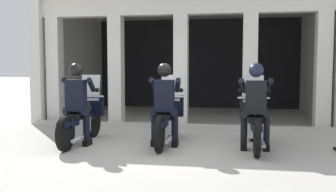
{
  "coord_description": "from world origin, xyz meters",
  "views": [
    {
      "loc": [
        1.24,
        -6.89,
        1.52
      ],
      "look_at": [
        0.0,
        0.46,
        0.93
      ],
      "focal_mm": 40.09,
      "sensor_mm": 36.0,
      "label": 1
    }
  ],
  "objects": [
    {
      "name": "ground_plane",
      "position": [
        0.0,
        3.0,
        0.0
      ],
      "size": [
        80.0,
        80.0,
        0.0
      ],
      "primitive_type": "plane",
      "color": "#A8A59E"
    },
    {
      "name": "kerb_strip",
      "position": [
        -0.02,
        2.09,
        0.06
      ],
      "size": [
        7.45,
        0.24,
        0.12
      ],
      "primitive_type": "cube",
      "color": "#B7B5AD",
      "rests_on": "ground"
    },
    {
      "name": "motorcycle_center",
      "position": [
        0.0,
        0.36,
        0.5
      ],
      "size": [
        0.62,
        2.04,
        1.35
      ],
      "rotation": [
        0.0,
        0.0,
        0.11
      ],
      "color": "black",
      "rests_on": "ground"
    },
    {
      "name": "police_officer_right",
      "position": [
        1.68,
        0.01,
        0.94
      ],
      "size": [
        0.63,
        0.61,
        1.58
      ],
      "rotation": [
        0.0,
        0.0,
        0.18
      ],
      "color": "black",
      "rests_on": "ground"
    },
    {
      "name": "police_officer_center",
      "position": [
        0.0,
        0.08,
        0.94
      ],
      "size": [
        0.63,
        0.61,
        1.58
      ],
      "rotation": [
        0.0,
        0.0,
        0.11
      ],
      "color": "black",
      "rests_on": "ground"
    },
    {
      "name": "station_building",
      "position": [
        -0.02,
        5.09,
        2.11
      ],
      "size": [
        7.95,
        5.1,
        3.42
      ],
      "color": "black",
      "rests_on": "ground"
    },
    {
      "name": "motorcycle_left",
      "position": [
        -1.68,
        0.16,
        0.5
      ],
      "size": [
        0.62,
        2.04,
        1.35
      ],
      "rotation": [
        0.0,
        0.0,
        0.21
      ],
      "color": "black",
      "rests_on": "ground"
    },
    {
      "name": "motorcycle_right",
      "position": [
        1.68,
        0.29,
        0.5
      ],
      "size": [
        0.62,
        2.04,
        1.35
      ],
      "rotation": [
        0.0,
        0.0,
        0.18
      ],
      "color": "black",
      "rests_on": "ground"
    },
    {
      "name": "police_officer_left",
      "position": [
        -1.68,
        -0.12,
        0.94
      ],
      "size": [
        0.63,
        0.61,
        1.58
      ],
      "rotation": [
        0.0,
        0.0,
        0.21
      ],
      "color": "black",
      "rests_on": "ground"
    }
  ]
}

